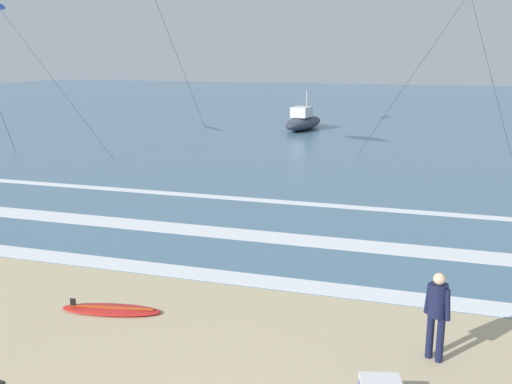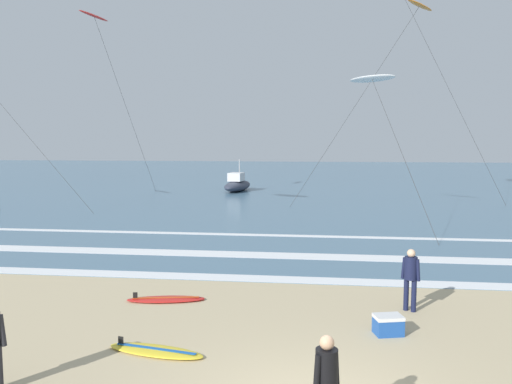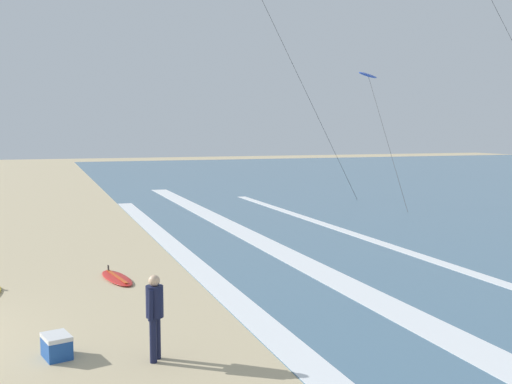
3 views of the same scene
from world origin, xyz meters
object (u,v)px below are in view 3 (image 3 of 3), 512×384
object	(u,v)px
kite_blue_far_right	(368,76)
cooler_box	(57,346)
surfboard_near_water	(117,278)
surfer_foreground_main	(155,310)

from	to	relation	value
kite_blue_far_right	cooler_box	xyz separation A→B (m)	(22.54, -19.39, -7.39)
surfboard_near_water	kite_blue_far_right	size ratio (longest dim) A/B	0.24
surfer_foreground_main	kite_blue_far_right	size ratio (longest dim) A/B	0.17
kite_blue_far_right	cooler_box	size ratio (longest dim) A/B	13.00
surfboard_near_water	surfer_foreground_main	bearing A→B (deg)	-0.37
surfer_foreground_main	cooler_box	size ratio (longest dim) A/B	2.27
kite_blue_far_right	cooler_box	bearing A→B (deg)	-40.71
cooler_box	surfboard_near_water	bearing A→B (deg)	162.85
cooler_box	kite_blue_far_right	bearing A→B (deg)	139.29
surfboard_near_water	kite_blue_far_right	distance (m)	25.57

